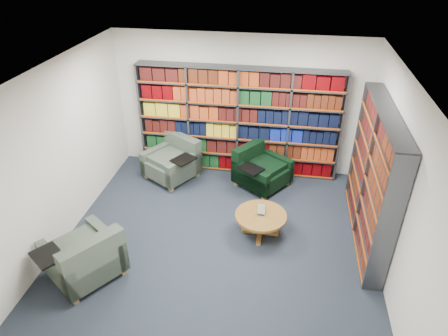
% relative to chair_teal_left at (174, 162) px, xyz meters
% --- Properties ---
extents(room_shell, '(5.02, 5.02, 2.82)m').
position_rel_chair_teal_left_xyz_m(room_shell, '(1.24, -1.87, 1.07)').
color(room_shell, black).
rests_on(room_shell, ground).
extents(bookshelf_back, '(4.00, 0.28, 2.20)m').
position_rel_chair_teal_left_xyz_m(bookshelf_back, '(1.24, 0.47, 0.77)').
color(bookshelf_back, '#47494F').
rests_on(bookshelf_back, ground).
extents(bookshelf_right, '(0.28, 2.50, 2.20)m').
position_rel_chair_teal_left_xyz_m(bookshelf_right, '(3.58, -1.27, 0.77)').
color(bookshelf_right, '#47494F').
rests_on(bookshelf_right, ground).
extents(chair_teal_left, '(1.23, 1.23, 0.82)m').
position_rel_chair_teal_left_xyz_m(chair_teal_left, '(0.00, 0.00, 0.00)').
color(chair_teal_left, '#0B2D37').
rests_on(chair_teal_left, ground).
extents(chair_green_right, '(1.22, 1.24, 0.80)m').
position_rel_chair_teal_left_xyz_m(chair_green_right, '(1.74, -0.03, -0.01)').
color(chair_green_right, black).
rests_on(chair_green_right, ground).
extents(chair_teal_front, '(1.30, 1.30, 0.85)m').
position_rel_chair_teal_left_xyz_m(chair_teal_front, '(-0.49, -2.95, 0.01)').
color(chair_teal_front, '#0B2D37').
rests_on(chair_teal_front, ground).
extents(coffee_table, '(0.85, 0.85, 0.60)m').
position_rel_chair_teal_left_xyz_m(coffee_table, '(1.90, -1.57, -0.01)').
color(coffee_table, olive).
rests_on(coffee_table, ground).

